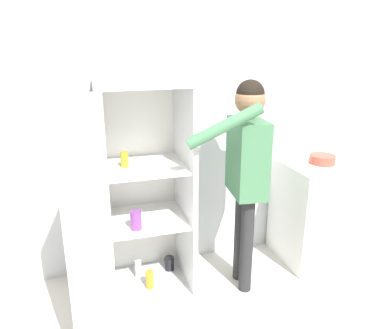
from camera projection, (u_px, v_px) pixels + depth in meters
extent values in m
cube|color=silver|center=(156.00, 124.00, 3.09)|extent=(7.00, 0.06, 2.55)
cube|color=silver|center=(149.00, 282.00, 3.11)|extent=(0.65, 0.60, 0.04)
cube|color=silver|center=(141.00, 83.00, 2.61)|extent=(0.65, 0.60, 0.04)
cube|color=white|center=(140.00, 179.00, 3.12)|extent=(0.65, 0.03, 1.60)
cube|color=silver|center=(105.00, 196.00, 2.77)|extent=(0.04, 0.60, 1.60)
cube|color=silver|center=(184.00, 187.00, 2.94)|extent=(0.04, 0.60, 1.60)
cube|color=white|center=(147.00, 219.00, 2.93)|extent=(0.58, 0.53, 0.02)
cube|color=white|center=(145.00, 166.00, 2.80)|extent=(0.58, 0.53, 0.02)
cube|color=silver|center=(89.00, 237.00, 2.18)|extent=(0.24, 0.64, 1.60)
cylinder|color=beige|center=(138.00, 269.00, 3.12)|extent=(0.05, 0.05, 0.16)
cylinder|color=black|center=(169.00, 263.00, 3.24)|extent=(0.08, 0.08, 0.12)
cylinder|color=#B78C1E|center=(150.00, 280.00, 2.99)|extent=(0.06, 0.06, 0.14)
cylinder|color=#723884|center=(136.00, 220.00, 2.72)|extent=(0.08, 0.08, 0.14)
cylinder|color=#B78C1E|center=(125.00, 160.00, 2.72)|extent=(0.06, 0.06, 0.12)
cylinder|color=#262628|center=(247.00, 245.00, 2.93)|extent=(0.10, 0.10, 0.81)
cylinder|color=#262628|center=(240.00, 235.00, 3.08)|extent=(0.10, 0.10, 0.81)
cube|color=#3F724C|center=(247.00, 157.00, 2.79)|extent=(0.27, 0.42, 0.57)
sphere|color=#8C6647|center=(250.00, 99.00, 2.66)|extent=(0.22, 0.22, 0.22)
sphere|color=black|center=(250.00, 94.00, 2.65)|extent=(0.20, 0.20, 0.20)
cylinder|color=#3F724C|center=(225.00, 126.00, 2.45)|extent=(0.53, 0.14, 0.30)
cylinder|color=#3F724C|center=(238.00, 153.00, 3.01)|extent=(0.08, 0.08, 0.54)
cube|color=white|center=(324.00, 210.00, 3.41)|extent=(0.79, 0.62, 0.91)
cylinder|color=#B24738|center=(322.00, 159.00, 3.24)|extent=(0.22, 0.22, 0.08)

